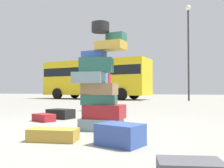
% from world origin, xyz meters
% --- Properties ---
extents(ground_plane, '(80.00, 80.00, 0.00)m').
position_xyz_m(ground_plane, '(0.00, 0.00, 0.00)').
color(ground_plane, gray).
extents(suitcase_tower, '(0.93, 0.66, 1.97)m').
position_xyz_m(suitcase_tower, '(0.36, 0.13, 0.76)').
color(suitcase_tower, gray).
rests_on(suitcase_tower, ground).
extents(suitcase_navy_right_side, '(0.67, 0.56, 0.28)m').
position_xyz_m(suitcase_navy_right_side, '(1.04, -0.95, 0.14)').
color(suitcase_navy_right_side, '#334F99').
rests_on(suitcase_navy_right_side, ground).
extents(suitcase_tan_left_side, '(0.73, 0.42, 0.18)m').
position_xyz_m(suitcase_tan_left_side, '(0.06, -0.98, 0.09)').
color(suitcase_tan_left_side, '#B28C33').
rests_on(suitcase_tan_left_side, ground).
extents(suitcase_maroon_upright_blue, '(0.60, 0.49, 0.17)m').
position_xyz_m(suitcase_maroon_upright_blue, '(-1.33, 0.87, 0.09)').
color(suitcase_maroon_upright_blue, maroon).
rests_on(suitcase_maroon_upright_blue, ground).
extents(suitcase_black_foreground_far, '(0.70, 0.54, 0.24)m').
position_xyz_m(suitcase_black_foreground_far, '(-1.25, 1.51, 0.12)').
color(suitcase_black_foreground_far, black).
rests_on(suitcase_black_foreground_far, ground).
extents(person_bearded_onlooker, '(0.30, 0.32, 1.67)m').
position_xyz_m(person_bearded_onlooker, '(-1.03, 4.11, 0.99)').
color(person_bearded_onlooker, black).
rests_on(person_bearded_onlooker, ground).
extents(person_tourist_with_camera, '(0.30, 0.30, 1.64)m').
position_xyz_m(person_tourist_with_camera, '(-1.46, 5.87, 0.98)').
color(person_tourist_with_camera, '#3F334C').
rests_on(person_tourist_with_camera, ground).
extents(parked_bus, '(9.34, 3.85, 3.15)m').
position_xyz_m(parked_bus, '(-5.61, 14.74, 1.83)').
color(parked_bus, yellow).
rests_on(parked_bus, ground).
extents(lamp_post, '(0.36, 0.36, 6.60)m').
position_xyz_m(lamp_post, '(1.81, 13.38, 4.26)').
color(lamp_post, '#333338').
rests_on(lamp_post, ground).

